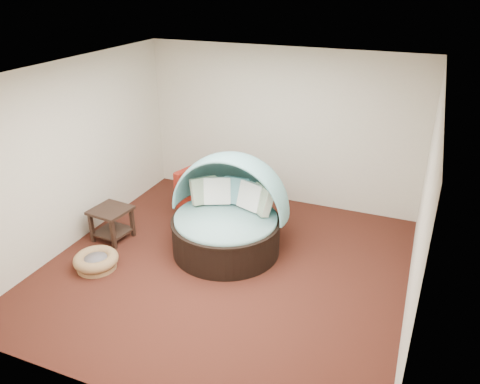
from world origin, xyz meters
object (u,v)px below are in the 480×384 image
at_px(canopy_daybed, 228,207).
at_px(side_table, 111,220).
at_px(pet_basket, 96,261).
at_px(red_armchair, 201,194).

relative_size(canopy_daybed, side_table, 2.94).
height_order(canopy_daybed, side_table, canopy_daybed).
xyz_separation_m(pet_basket, red_armchair, (0.66, 2.09, 0.27)).
distance_m(canopy_daybed, side_table, 1.91).
bearing_deg(side_table, pet_basket, -70.91).
relative_size(pet_basket, red_armchair, 0.86).
xyz_separation_m(pet_basket, side_table, (-0.27, 0.78, 0.23)).
bearing_deg(canopy_daybed, side_table, -167.92).
xyz_separation_m(canopy_daybed, side_table, (-1.83, -0.46, -0.35)).
xyz_separation_m(canopy_daybed, pet_basket, (-1.56, -1.23, -0.58)).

